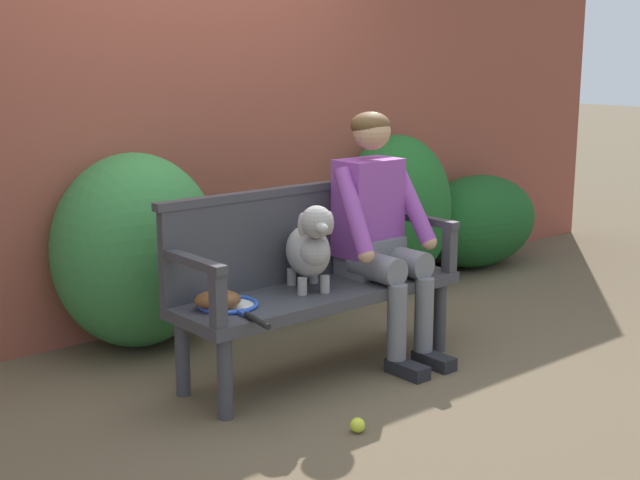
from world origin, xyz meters
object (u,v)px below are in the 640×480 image
object	(u,v)px
person_seated	(378,226)
tennis_ball	(358,425)
dog_on_bench	(310,247)
baseball_glove	(218,300)
garden_bench	(320,300)
tennis_racket	(230,306)

from	to	relation	value
person_seated	tennis_ball	xyz separation A→B (m)	(-0.75, -0.67, -0.69)
dog_on_bench	baseball_glove	xyz separation A→B (m)	(-0.54, 0.03, -0.18)
person_seated	baseball_glove	xyz separation A→B (m)	(-1.00, 0.03, -0.23)
person_seated	tennis_ball	distance (m)	1.22
baseball_glove	garden_bench	bearing A→B (deg)	23.91
tennis_ball	garden_bench	bearing A→B (deg)	62.28
garden_bench	baseball_glove	bearing A→B (deg)	177.80
tennis_ball	baseball_glove	bearing A→B (deg)	109.72
person_seated	tennis_racket	bearing A→B (deg)	179.19
person_seated	tennis_ball	size ratio (longest dim) A/B	19.97
garden_bench	dog_on_bench	distance (m)	0.30
person_seated	tennis_racket	xyz separation A→B (m)	(-0.94, 0.01, -0.26)
baseball_glove	tennis_ball	world-z (taller)	baseball_glove
dog_on_bench	baseball_glove	distance (m)	0.57
garden_bench	dog_on_bench	world-z (taller)	dog_on_bench
garden_bench	person_seated	xyz separation A→B (m)	(0.40, -0.01, 0.33)
dog_on_bench	baseball_glove	world-z (taller)	dog_on_bench
garden_bench	tennis_ball	xyz separation A→B (m)	(-0.36, -0.68, -0.35)
garden_bench	tennis_racket	size ratio (longest dim) A/B	2.74
person_seated	tennis_racket	distance (m)	0.98
garden_bench	person_seated	world-z (taller)	person_seated
person_seated	baseball_glove	world-z (taller)	person_seated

